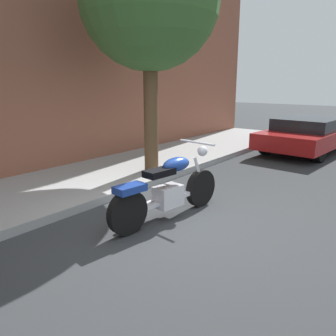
# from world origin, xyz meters

# --- Properties ---
(ground_plane) EXTENTS (60.00, 60.00, 0.00)m
(ground_plane) POSITION_xyz_m (0.00, 0.00, 0.00)
(ground_plane) COLOR #303335
(sidewalk) EXTENTS (19.10, 2.50, 0.14)m
(sidewalk) POSITION_xyz_m (0.00, 2.71, 0.07)
(sidewalk) COLOR #969696
(sidewalk) RESTS_ON ground
(motorcycle) EXTENTS (2.20, 0.70, 1.13)m
(motorcycle) POSITION_xyz_m (0.12, 0.21, 0.46)
(motorcycle) COLOR black
(motorcycle) RESTS_ON ground
(parked_car_red) EXTENTS (4.43, 2.06, 1.03)m
(parked_car_red) POSITION_xyz_m (7.01, 0.11, 0.55)
(parked_car_red) COLOR black
(parked_car_red) RESTS_ON ground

